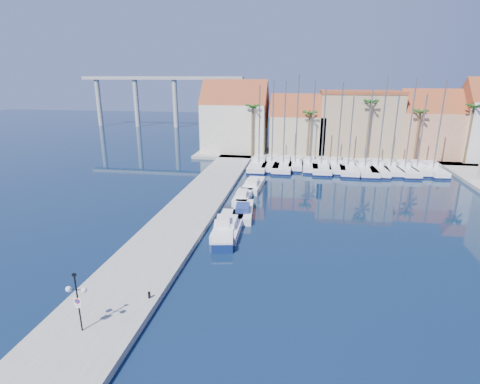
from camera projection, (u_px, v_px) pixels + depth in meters
name	position (u px, v px, depth m)	size (l,w,h in m)	color
ground	(257.00, 278.00, 28.25)	(260.00, 260.00, 0.00)	black
quay_west	(192.00, 208.00, 42.30)	(6.00, 77.00, 0.50)	gray
shore_north	(339.00, 154.00, 71.83)	(54.00, 16.00, 0.50)	gray
lamp_post	(77.00, 294.00, 20.90)	(1.26, 0.37, 3.71)	black
bollard	(149.00, 295.00, 24.71)	(0.18, 0.18, 0.45)	black
fishing_boat	(223.00, 233.00, 34.63)	(2.76, 5.74, 1.93)	navy
motorboat_west_0	(229.00, 225.00, 36.89)	(2.64, 7.56, 1.40)	white
motorboat_west_1	(243.00, 211.00, 40.67)	(2.62, 6.50, 1.40)	white
motorboat_west_2	(243.00, 196.00, 45.62)	(1.82, 5.53, 1.40)	white
motorboat_west_3	(253.00, 185.00, 50.50)	(2.54, 6.96, 1.40)	white
sailboat_0	(259.00, 164.00, 62.13)	(2.89, 10.79, 13.18)	white
sailboat_1	(272.00, 163.00, 62.67)	(2.83, 10.46, 14.01)	white
sailboat_2	(283.00, 164.00, 61.95)	(3.21, 11.33, 13.87)	white
sailboat_3	(295.00, 163.00, 62.30)	(2.31, 8.29, 14.87)	white
sailboat_4	(311.00, 164.00, 61.54)	(2.45, 8.91, 13.96)	white
sailboat_5	(321.00, 165.00, 61.20)	(2.98, 11.08, 12.73)	white
sailboat_6	(337.00, 165.00, 60.98)	(3.06, 9.60, 13.75)	white
sailboat_7	(348.00, 167.00, 60.00)	(3.00, 10.47, 11.61)	white
sailboat_8	(364.00, 168.00, 59.53)	(3.24, 10.57, 12.67)	white
sailboat_9	(377.00, 167.00, 59.71)	(3.48, 10.87, 14.53)	white
sailboat_10	(389.00, 168.00, 59.38)	(2.95, 9.12, 12.14)	white
sailboat_11	(404.00, 168.00, 59.01)	(3.19, 9.82, 14.32)	white
sailboat_12	(416.00, 168.00, 59.24)	(2.68, 8.26, 12.04)	white
sailboat_13	(432.00, 169.00, 58.53)	(2.83, 8.78, 14.08)	white
building_0	(235.00, 120.00, 72.15)	(12.30, 9.00, 13.50)	beige
building_1	(298.00, 127.00, 70.64)	(10.30, 8.00, 11.00)	tan
building_2	(358.00, 123.00, 69.58)	(14.20, 10.20, 11.50)	tan
building_3	(428.00, 127.00, 66.88)	(10.30, 8.00, 12.00)	#B4775B
palm_0	(253.00, 108.00, 66.06)	(2.60, 2.60, 10.15)	brown
palm_1	(310.00, 115.00, 64.77)	(2.60, 2.60, 9.15)	brown
palm_2	(371.00, 104.00, 62.65)	(2.60, 2.60, 11.15)	brown
palm_3	(420.00, 114.00, 61.82)	(2.60, 2.60, 9.65)	brown
palm_4	(474.00, 108.00, 60.29)	(2.60, 2.60, 10.65)	brown
viaduct	(158.00, 91.00, 108.56)	(48.00, 2.20, 14.45)	#9E9E99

